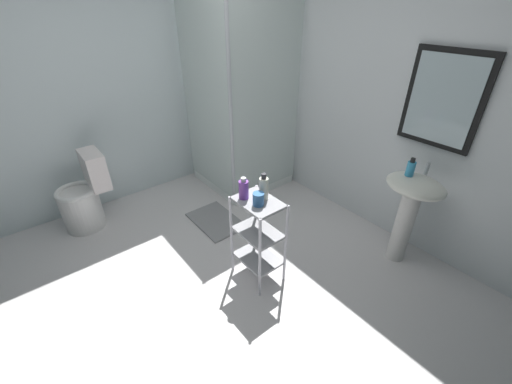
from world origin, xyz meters
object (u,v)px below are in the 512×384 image
Objects in this scene: bath_mat at (216,221)px; lotion_bottle_white at (264,188)px; hand_soap_bottle at (411,168)px; toilet at (85,198)px; storage_cart at (258,234)px; rinse_cup at (258,199)px; pedestal_sink at (410,203)px; conditioner_bottle_purple at (244,189)px; shower_stall at (240,150)px.

lotion_bottle_white is at bearing -5.02° from bath_mat.
hand_soap_bottle is 1.90m from bath_mat.
toilet is 1.03× the size of storage_cart.
storage_cart is at bearing 141.75° from rinse_cup.
storage_cart is 0.40m from lotion_bottle_white.
conditioner_bottle_purple is (-0.71, -1.15, 0.24)m from pedestal_sink.
rinse_cup is (1.66, 0.86, 0.47)m from toilet.
shower_stall is 3.33× the size of bath_mat.
conditioner_bottle_purple is (-0.64, -1.15, -0.06)m from hand_soap_bottle.
storage_cart is (1.32, -0.80, -0.03)m from shower_stall.
bath_mat is (-1.39, -0.97, -0.87)m from hand_soap_bottle.
pedestal_sink is 5.43× the size of hand_soap_bottle.
shower_stall reaches higher than storage_cart.
shower_stall is at bearing 124.56° from bath_mat.
lotion_bottle_white is 0.10m from rinse_cup.
shower_stall is 1.54m from storage_cart.
hand_soap_bottle is (-0.07, -0.01, 0.29)m from pedestal_sink.
rinse_cup is 0.16× the size of bath_mat.
rinse_cup is (0.04, -0.08, -0.04)m from lotion_bottle_white.
shower_stall is 1.96m from pedestal_sink.
hand_soap_bottle reaches higher than lotion_bottle_white.
pedestal_sink is 3.88× the size of lotion_bottle_white.
conditioner_bottle_purple is at bearing -121.70° from pedestal_sink.
hand_soap_bottle reaches higher than bath_mat.
shower_stall is 2.70× the size of storage_cart.
conditioner_bottle_purple is 0.15m from lotion_bottle_white.
conditioner_bottle_purple reaches higher than rinse_cup.
shower_stall is at bearing 144.90° from conditioner_bottle_purple.
storage_cart is at bearing -31.25° from shower_stall.
lotion_bottle_white reaches higher than rinse_cup.
hand_soap_bottle is at bearing 62.47° from lotion_bottle_white.
lotion_bottle_white reaches higher than bath_mat.
lotion_bottle_white is (1.32, -0.75, 0.37)m from shower_stall.
lotion_bottle_white is (-0.61, -1.05, 0.25)m from pedestal_sink.
rinse_cup is at bearing 9.83° from conditioner_bottle_purple.
pedestal_sink is 8.28× the size of rinse_cup.
toilet is 1.86m from storage_cart.
toilet is at bearing -149.88° from lotion_bottle_white.
shower_stall is at bearing 148.75° from storage_cart.
pedestal_sink is 1.85m from bath_mat.
shower_stall is 11.81× the size of conditioner_bottle_purple.
rinse_cup is at bearing -116.87° from pedestal_sink.
conditioner_bottle_purple is 0.81× the size of lotion_bottle_white.
lotion_bottle_white is at bearing -29.62° from shower_stall.
rinse_cup is 1.20m from bath_mat.
shower_stall is at bearing 148.53° from rinse_cup.
conditioner_bottle_purple is at bearing -151.62° from storage_cart.
conditioner_bottle_purple is 0.28× the size of bath_mat.
bath_mat is at bearing -145.31° from hand_soap_bottle.
shower_stall is 2.63× the size of toilet.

